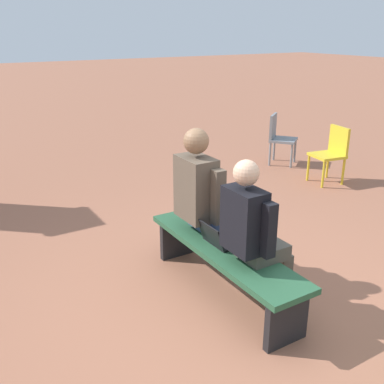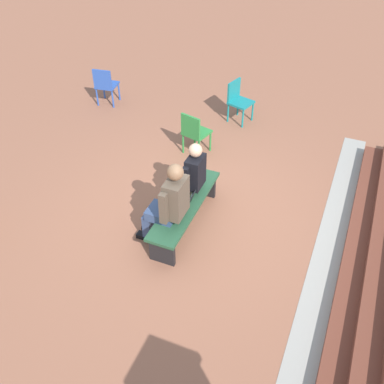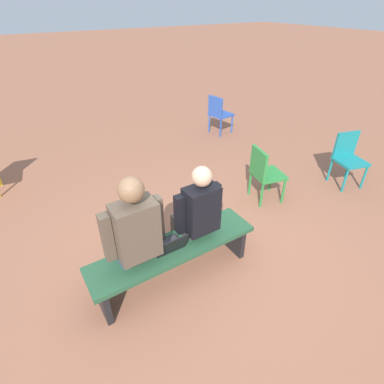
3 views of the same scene
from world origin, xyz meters
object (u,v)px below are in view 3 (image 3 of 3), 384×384
Objects in this scene: person_student at (196,214)px; laptop at (169,245)px; plastic_chair_foreground at (264,172)px; plastic_chair_mid_courtyard at (219,112)px; bench at (174,253)px; plastic_chair_far_left at (348,156)px; person_adult at (133,234)px.

laptop is (0.37, 0.08, -0.20)m from person_student.
person_student is 1.54× the size of plastic_chair_foreground.
person_student reaches higher than plastic_chair_foreground.
laptop is 0.38× the size of plastic_chair_mid_courtyard.
bench is 5.63× the size of laptop.
plastic_chair_far_left is at bearing -175.41° from bench.
person_adult is at bearing -10.32° from bench.
person_adult reaches higher than plastic_chair_mid_courtyard.
laptop is 3.41m from plastic_chair_far_left.
bench is 3.35m from plastic_chair_far_left.
plastic_chair_far_left is at bearing -176.98° from person_adult.
laptop is (-0.33, 0.08, -0.24)m from person_adult.
plastic_chair_foreground is (-1.54, -0.55, -0.22)m from person_student.
plastic_chair_far_left is (-0.45, 2.82, 0.00)m from plastic_chair_mid_courtyard.
laptop is at bearing 46.44° from plastic_chair_mid_courtyard.
plastic_chair_mid_courtyard is at bearing -137.36° from person_adult.
person_adult is at bearing -14.18° from laptop.
plastic_chair_mid_courtyard is at bearing -130.49° from person_student.
bench is 1.95m from plastic_chair_foreground.
person_adult is 3.74m from plastic_chair_far_left.
person_student is (-0.31, -0.06, 0.34)m from bench.
person_student is at bearing 3.83° from plastic_chair_far_left.
plastic_chair_mid_courtyard is at bearing -133.07° from bench.
person_adult is (0.39, -0.07, 0.39)m from bench.
plastic_chair_foreground is (-2.24, -0.54, -0.26)m from person_adult.
person_student is 3.98m from plastic_chair_mid_courtyard.
person_adult is 4.39× the size of laptop.
laptop is 0.38× the size of plastic_chair_foreground.
person_adult is (0.69, -0.01, 0.04)m from person_student.
plastic_chair_far_left reaches higher than bench.
plastic_chair_foreground is at bearing -166.45° from person_adult.
plastic_chair_foreground reaches higher than laptop.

